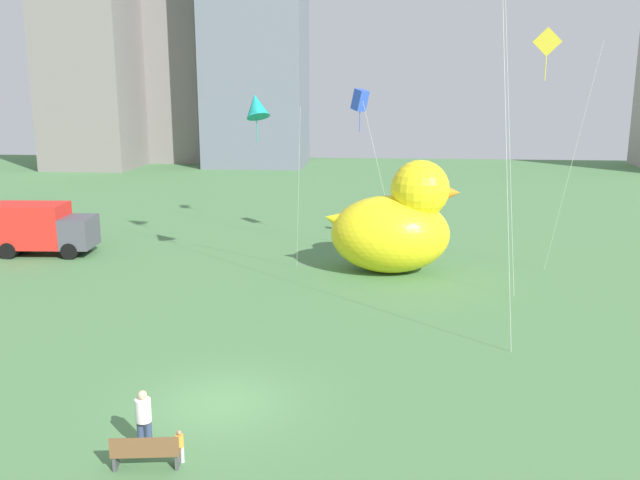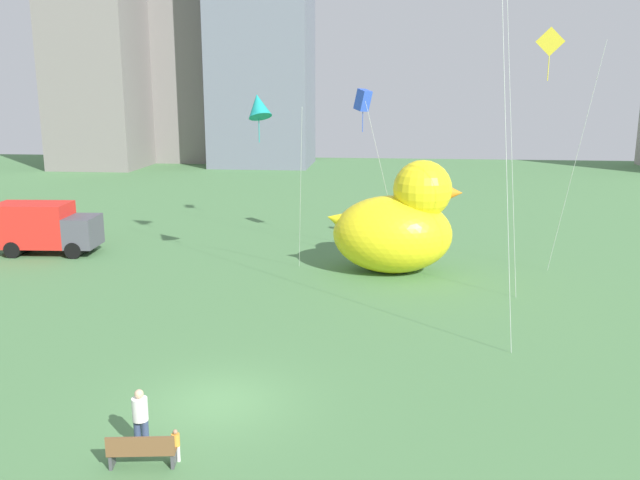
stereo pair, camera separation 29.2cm
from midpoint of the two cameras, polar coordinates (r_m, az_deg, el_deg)
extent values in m
plane|color=#4D7D4A|center=(20.89, -8.15, -13.38)|extent=(140.00, 140.00, 0.00)
cube|color=brown|center=(17.94, -14.27, -16.83)|extent=(1.71, 0.68, 0.06)
cube|color=brown|center=(17.65, -14.45, -16.42)|extent=(1.66, 0.29, 0.45)
cube|color=#47474C|center=(18.22, -16.65, -17.31)|extent=(0.13, 0.38, 0.39)
cube|color=#47474C|center=(17.92, -11.76, -17.57)|extent=(0.13, 0.38, 0.39)
cylinder|color=#38476B|center=(18.74, -14.66, -15.55)|extent=(0.19, 0.19, 0.81)
cylinder|color=#38476B|center=(18.67, -14.05, -15.62)|extent=(0.19, 0.19, 0.81)
cylinder|color=white|center=(18.38, -14.48, -13.63)|extent=(0.41, 0.41, 0.61)
sphere|color=#D8AD8C|center=(18.20, -14.55, -12.44)|extent=(0.24, 0.24, 0.24)
cylinder|color=silver|center=(18.10, -11.71, -17.18)|extent=(0.10, 0.10, 0.42)
cylinder|color=silver|center=(18.07, -11.37, -17.22)|extent=(0.10, 0.10, 0.42)
cylinder|color=gold|center=(17.90, -11.60, -16.17)|extent=(0.21, 0.21, 0.32)
sphere|color=#A87C5B|center=(17.79, -11.63, -15.55)|extent=(0.12, 0.12, 0.12)
ellipsoid|color=yellow|center=(34.04, 6.35, 0.49)|extent=(5.94, 4.39, 3.87)
sphere|color=yellow|center=(33.67, 8.87, 4.23)|extent=(2.89, 2.89, 2.89)
cone|color=orange|center=(33.78, 11.07, 3.93)|extent=(1.30, 1.30, 1.30)
cone|color=yellow|center=(33.98, 2.02, 1.65)|extent=(1.77, 1.55, 1.86)
cube|color=red|center=(40.79, -22.78, 1.21)|extent=(4.10, 2.54, 2.40)
cube|color=#4C4C56|center=(39.77, -19.13, 0.69)|extent=(1.68, 2.39, 1.68)
cylinder|color=black|center=(40.02, -19.31, -0.48)|extent=(1.04, 2.45, 0.90)
cylinder|color=black|center=(41.38, -23.65, -0.42)|extent=(1.04, 2.45, 0.90)
cube|color=gray|center=(82.59, -17.96, 13.26)|extent=(9.50, 10.70, 21.23)
cube|color=slate|center=(80.95, -4.90, 18.96)|extent=(11.28, 9.82, 35.67)
cylinder|color=silver|center=(22.29, 15.56, 15.92)|extent=(2.13, 1.97, 21.11)
cylinder|color=silver|center=(29.03, 15.91, 14.67)|extent=(2.20, 1.88, 20.68)
cylinder|color=silver|center=(36.54, 5.65, 4.99)|extent=(2.06, 2.49, 8.44)
cube|color=blue|center=(37.25, 3.87, 11.68)|extent=(1.06, 1.00, 1.24)
cylinder|color=blue|center=(37.28, 3.85, 10.29)|extent=(0.04, 0.04, 1.60)
cylinder|color=silver|center=(34.04, 20.88, 5.90)|extent=(0.99, 3.26, 11.11)
cube|color=yellow|center=(33.05, 19.08, 15.52)|extent=(1.25, 0.34, 1.27)
cylinder|color=yellow|center=(33.01, 18.96, 13.96)|extent=(0.04, 0.04, 1.60)
cylinder|color=silver|center=(32.55, -1.40, 3.95)|extent=(0.72, 3.81, 8.30)
cone|color=teal|center=(32.12, -4.93, 11.21)|extent=(1.71, 1.80, 1.43)
cylinder|color=teal|center=(32.16, -4.90, 9.61)|extent=(0.04, 0.04, 1.60)
camera|label=1|loc=(0.15, -89.66, 0.08)|focal=37.99mm
camera|label=2|loc=(0.15, 90.34, -0.08)|focal=37.99mm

